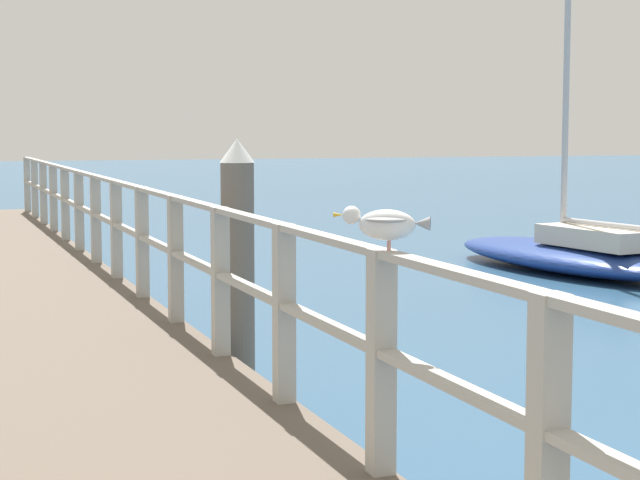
# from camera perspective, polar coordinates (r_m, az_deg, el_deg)

# --- Properties ---
(pier_deck) EXTENTS (2.68, 25.12, 0.54)m
(pier_deck) POSITION_cam_1_polar(r_m,az_deg,el_deg) (12.32, -15.38, -3.81)
(pier_deck) COLOR brown
(pier_deck) RESTS_ON ground_plane
(pier_railing) EXTENTS (0.12, 23.64, 1.13)m
(pier_railing) POSITION_cam_1_polar(r_m,az_deg,el_deg) (12.36, -9.67, 0.82)
(pier_railing) COLOR #B2ADA3
(pier_railing) RESTS_ON pier_deck
(dock_piling_far) EXTENTS (0.29, 0.29, 2.17)m
(dock_piling_far) POSITION_cam_1_polar(r_m,az_deg,el_deg) (9.50, -4.17, -1.37)
(dock_piling_far) COLOR #6B6056
(dock_piling_far) RESTS_ON ground_plane
(seagull_foreground) EXTENTS (0.43, 0.29, 0.21)m
(seagull_foreground) POSITION_cam_1_polar(r_m,az_deg,el_deg) (5.47, 3.32, 0.87)
(seagull_foreground) COLOR white
(seagull_foreground) RESTS_ON pier_railing
(boat_2) EXTENTS (2.52, 5.67, 6.88)m
(boat_2) POSITION_cam_1_polar(r_m,az_deg,el_deg) (18.15, 12.85, -0.61)
(boat_2) COLOR navy
(boat_2) RESTS_ON ground_plane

